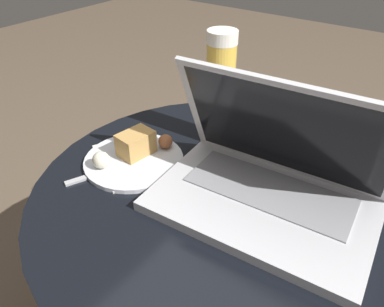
# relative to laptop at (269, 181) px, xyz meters

# --- Properties ---
(table) EXTENTS (0.72, 0.72, 0.48)m
(table) POSITION_rel_laptop_xyz_m (-0.08, -0.01, -0.16)
(table) COLOR black
(table) RESTS_ON ground_plane
(napkin) EXTENTS (0.21, 0.19, 0.00)m
(napkin) POSITION_rel_laptop_xyz_m (-0.28, -0.05, -0.05)
(napkin) COLOR silver
(napkin) RESTS_ON table
(laptop) EXTENTS (0.39, 0.26, 0.23)m
(laptop) POSITION_rel_laptop_xyz_m (0.00, 0.00, 0.00)
(laptop) COLOR silver
(laptop) RESTS_ON table
(beer_glass) EXTENTS (0.06, 0.06, 0.24)m
(beer_glass) POSITION_rel_laptop_xyz_m (-0.18, 0.13, 0.07)
(beer_glass) COLOR gold
(beer_glass) RESTS_ON table
(snack_plate) EXTENTS (0.20, 0.20, 0.06)m
(snack_plate) POSITION_rel_laptop_xyz_m (-0.28, -0.05, -0.03)
(snack_plate) COLOR silver
(snack_plate) RESTS_ON table
(fork) EXTENTS (0.09, 0.18, 0.01)m
(fork) POSITION_rel_laptop_xyz_m (-0.28, -0.08, -0.05)
(fork) COLOR #B2B2B7
(fork) RESTS_ON table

